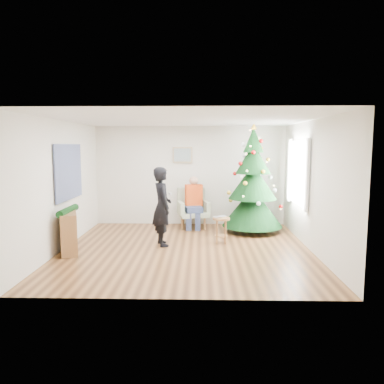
{
  "coord_description": "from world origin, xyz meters",
  "views": [
    {
      "loc": [
        0.31,
        -7.4,
        2.1
      ],
      "look_at": [
        0.1,
        0.6,
        1.1
      ],
      "focal_mm": 35.0,
      "sensor_mm": 36.0,
      "label": 1
    }
  ],
  "objects_px": {
    "christmas_tree": "(253,183)",
    "armchair": "(193,213)",
    "console": "(69,231)",
    "stool": "(221,230)",
    "standing_man": "(162,206)"
  },
  "relations": [
    {
      "from": "stool",
      "to": "console",
      "type": "bearing_deg",
      "value": -167.22
    },
    {
      "from": "stool",
      "to": "console",
      "type": "xyz_separation_m",
      "value": [
        -3.06,
        -0.69,
        0.11
      ]
    },
    {
      "from": "christmas_tree",
      "to": "stool",
      "type": "bearing_deg",
      "value": -125.47
    },
    {
      "from": "standing_man",
      "to": "stool",
      "type": "bearing_deg",
      "value": -101.52
    },
    {
      "from": "christmas_tree",
      "to": "armchair",
      "type": "bearing_deg",
      "value": 163.74
    },
    {
      "from": "armchair",
      "to": "console",
      "type": "xyz_separation_m",
      "value": [
        -2.42,
        -2.26,
        0.03
      ]
    },
    {
      "from": "armchair",
      "to": "console",
      "type": "relative_size",
      "value": 1.01
    },
    {
      "from": "christmas_tree",
      "to": "stool",
      "type": "xyz_separation_m",
      "value": [
        -0.81,
        -1.14,
        -0.9
      ]
    },
    {
      "from": "standing_man",
      "to": "armchair",
      "type": "bearing_deg",
      "value": -39.01
    },
    {
      "from": "christmas_tree",
      "to": "standing_man",
      "type": "xyz_separation_m",
      "value": [
        -2.07,
        -1.32,
        -0.36
      ]
    },
    {
      "from": "armchair",
      "to": "console",
      "type": "height_order",
      "value": "armchair"
    },
    {
      "from": "stool",
      "to": "armchair",
      "type": "height_order",
      "value": "armchair"
    },
    {
      "from": "christmas_tree",
      "to": "armchair",
      "type": "xyz_separation_m",
      "value": [
        -1.46,
        0.42,
        -0.81
      ]
    },
    {
      "from": "christmas_tree",
      "to": "console",
      "type": "distance_m",
      "value": 4.36
    },
    {
      "from": "christmas_tree",
      "to": "armchair",
      "type": "height_order",
      "value": "christmas_tree"
    }
  ]
}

